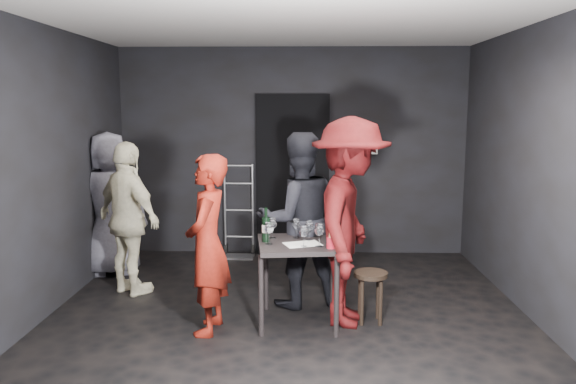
{
  "coord_description": "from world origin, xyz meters",
  "views": [
    {
      "loc": [
        0.14,
        -4.85,
        1.96
      ],
      "look_at": [
        0.0,
        0.25,
        1.17
      ],
      "focal_mm": 35.0,
      "sensor_mm": 36.0,
      "label": 1
    }
  ],
  "objects_px": {
    "woman_black": "(298,208)",
    "man_maroon": "(350,197)",
    "tasting_table": "(299,253)",
    "breadstick_cup": "(332,235)",
    "stool": "(370,284)",
    "server_red": "(208,241)",
    "bystander_cream": "(129,214)",
    "hand_truck": "(239,240)",
    "bystander_grey": "(110,196)",
    "wine_bottle": "(266,229)"
  },
  "relations": [
    {
      "from": "man_maroon",
      "to": "breadstick_cup",
      "type": "bearing_deg",
      "value": 154.05
    },
    {
      "from": "breadstick_cup",
      "to": "woman_black",
      "type": "bearing_deg",
      "value": 113.18
    },
    {
      "from": "stool",
      "to": "breadstick_cup",
      "type": "bearing_deg",
      "value": -148.04
    },
    {
      "from": "woman_black",
      "to": "breadstick_cup",
      "type": "height_order",
      "value": "woman_black"
    },
    {
      "from": "wine_bottle",
      "to": "bystander_grey",
      "type": "bearing_deg",
      "value": 143.3
    },
    {
      "from": "woman_black",
      "to": "tasting_table",
      "type": "bearing_deg",
      "value": 73.06
    },
    {
      "from": "hand_truck",
      "to": "woman_black",
      "type": "relative_size",
      "value": 0.62
    },
    {
      "from": "hand_truck",
      "to": "wine_bottle",
      "type": "height_order",
      "value": "hand_truck"
    },
    {
      "from": "stool",
      "to": "woman_black",
      "type": "xyz_separation_m",
      "value": [
        -0.66,
        0.46,
        0.61
      ]
    },
    {
      "from": "server_red",
      "to": "man_maroon",
      "type": "distance_m",
      "value": 1.31
    },
    {
      "from": "bystander_cream",
      "to": "breadstick_cup",
      "type": "relative_size",
      "value": 6.43
    },
    {
      "from": "hand_truck",
      "to": "man_maroon",
      "type": "bearing_deg",
      "value": -58.02
    },
    {
      "from": "stool",
      "to": "breadstick_cup",
      "type": "distance_m",
      "value": 0.67
    },
    {
      "from": "tasting_table",
      "to": "man_maroon",
      "type": "relative_size",
      "value": 0.32
    },
    {
      "from": "bystander_cream",
      "to": "bystander_grey",
      "type": "relative_size",
      "value": 0.92
    },
    {
      "from": "tasting_table",
      "to": "bystander_grey",
      "type": "distance_m",
      "value": 2.62
    },
    {
      "from": "bystander_cream",
      "to": "breadstick_cup",
      "type": "height_order",
      "value": "bystander_cream"
    },
    {
      "from": "woman_black",
      "to": "man_maroon",
      "type": "xyz_separation_m",
      "value": [
        0.47,
        -0.46,
        0.19
      ]
    },
    {
      "from": "man_maroon",
      "to": "bystander_grey",
      "type": "relative_size",
      "value": 1.26
    },
    {
      "from": "man_maroon",
      "to": "wine_bottle",
      "type": "bearing_deg",
      "value": 101.9
    },
    {
      "from": "man_maroon",
      "to": "bystander_cream",
      "type": "xyz_separation_m",
      "value": [
        -2.22,
        0.73,
        -0.31
      ]
    },
    {
      "from": "tasting_table",
      "to": "wine_bottle",
      "type": "xyz_separation_m",
      "value": [
        -0.3,
        0.01,
        0.22
      ]
    },
    {
      "from": "breadstick_cup",
      "to": "server_red",
      "type": "bearing_deg",
      "value": -179.34
    },
    {
      "from": "tasting_table",
      "to": "server_red",
      "type": "bearing_deg",
      "value": -164.44
    },
    {
      "from": "tasting_table",
      "to": "stool",
      "type": "bearing_deg",
      "value": 2.08
    },
    {
      "from": "hand_truck",
      "to": "stool",
      "type": "xyz_separation_m",
      "value": [
        1.45,
        -2.21,
        0.14
      ]
    },
    {
      "from": "woman_black",
      "to": "bystander_cream",
      "type": "relative_size",
      "value": 1.14
    },
    {
      "from": "server_red",
      "to": "bystander_cream",
      "type": "height_order",
      "value": "bystander_cream"
    },
    {
      "from": "tasting_table",
      "to": "breadstick_cup",
      "type": "height_order",
      "value": "breadstick_cup"
    },
    {
      "from": "tasting_table",
      "to": "man_maroon",
      "type": "height_order",
      "value": "man_maroon"
    },
    {
      "from": "tasting_table",
      "to": "woman_black",
      "type": "height_order",
      "value": "woman_black"
    },
    {
      "from": "bystander_cream",
      "to": "tasting_table",
      "type": "bearing_deg",
      "value": -164.82
    },
    {
      "from": "woman_black",
      "to": "wine_bottle",
      "type": "height_order",
      "value": "woman_black"
    },
    {
      "from": "hand_truck",
      "to": "tasting_table",
      "type": "height_order",
      "value": "hand_truck"
    },
    {
      "from": "tasting_table",
      "to": "breadstick_cup",
      "type": "bearing_deg",
      "value": -36.6
    },
    {
      "from": "stool",
      "to": "man_maroon",
      "type": "bearing_deg",
      "value": -178.75
    },
    {
      "from": "woman_black",
      "to": "wine_bottle",
      "type": "distance_m",
      "value": 0.56
    },
    {
      "from": "hand_truck",
      "to": "wine_bottle",
      "type": "xyz_separation_m",
      "value": [
        0.51,
        -2.22,
        0.65
      ]
    },
    {
      "from": "stool",
      "to": "bystander_grey",
      "type": "distance_m",
      "value": 3.21
    },
    {
      "from": "tasting_table",
      "to": "breadstick_cup",
      "type": "relative_size",
      "value": 2.84
    },
    {
      "from": "stool",
      "to": "server_red",
      "type": "height_order",
      "value": "server_red"
    },
    {
      "from": "hand_truck",
      "to": "bystander_cream",
      "type": "height_order",
      "value": "bystander_cream"
    },
    {
      "from": "tasting_table",
      "to": "server_red",
      "type": "relative_size",
      "value": 0.47
    },
    {
      "from": "wine_bottle",
      "to": "breadstick_cup",
      "type": "height_order",
      "value": "wine_bottle"
    },
    {
      "from": "server_red",
      "to": "bystander_grey",
      "type": "height_order",
      "value": "bystander_grey"
    },
    {
      "from": "bystander_grey",
      "to": "stool",
      "type": "bearing_deg",
      "value": 139.0
    },
    {
      "from": "bystander_cream",
      "to": "wine_bottle",
      "type": "distance_m",
      "value": 1.65
    },
    {
      "from": "hand_truck",
      "to": "bystander_grey",
      "type": "relative_size",
      "value": 0.65
    },
    {
      "from": "woman_black",
      "to": "wine_bottle",
      "type": "relative_size",
      "value": 6.26
    },
    {
      "from": "man_maroon",
      "to": "bystander_cream",
      "type": "distance_m",
      "value": 2.35
    }
  ]
}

